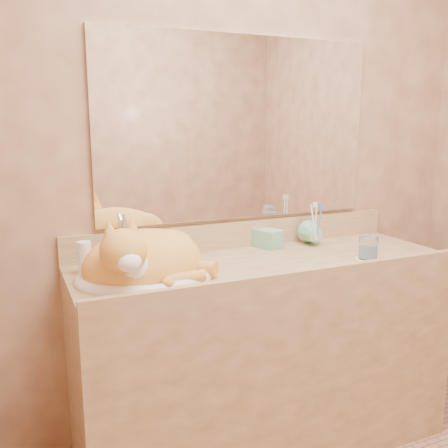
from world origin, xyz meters
name	(u,v)px	position (x,y,z in m)	size (l,w,h in m)	color
wall_back	(238,160)	(0.00, 1.00, 1.25)	(2.40, 0.02, 2.50)	brown
vanity_counter	(264,355)	(0.00, 0.72, 0.42)	(1.60, 0.55, 0.85)	olive
mirror	(239,129)	(0.00, 0.99, 1.39)	(1.30, 0.02, 0.80)	white
sink_basin	(145,257)	(-0.52, 0.70, 0.93)	(0.51, 0.42, 0.16)	white
faucet	(133,244)	(-0.52, 0.90, 0.93)	(0.04, 0.12, 0.17)	silver
cat	(143,258)	(-0.53, 0.69, 0.93)	(0.47, 0.38, 0.26)	orange
soap_dispenser	(278,229)	(0.14, 0.87, 0.94)	(0.08, 0.09, 0.19)	#74BA98
toothbrush_cup	(316,236)	(0.32, 0.84, 0.90)	(0.11, 0.11, 0.10)	#74BA98
toothbrushes	(317,220)	(0.32, 0.84, 0.98)	(0.04, 0.04, 0.21)	white
saucer	(368,260)	(0.39, 0.55, 0.85)	(0.10, 0.10, 0.01)	white
water_glass	(368,248)	(0.39, 0.55, 0.91)	(0.08, 0.08, 0.09)	silver
lotion_bottle	(84,258)	(-0.72, 0.84, 0.91)	(0.05, 0.05, 0.13)	white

